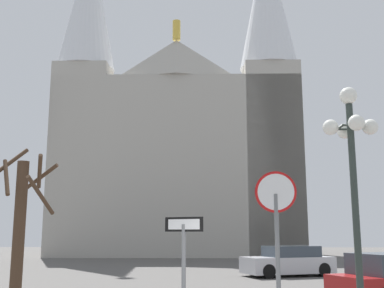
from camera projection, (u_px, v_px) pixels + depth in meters
cathedral at (178, 148)px, 44.64m from camera, size 21.91×12.96×30.63m
stop_sign at (277, 227)px, 8.25m from camera, size 0.72×0.19×3.14m
one_way_arrow_sign at (184, 270)px, 7.57m from camera, size 0.64×0.37×2.32m
street_lamp at (352, 162)px, 11.09m from camera, size 1.30×1.30×5.50m
bare_tree at (20, 226)px, 12.52m from camera, size 1.53×1.62×4.41m
parked_car_near_silver at (288, 262)px, 22.71m from camera, size 4.62×3.17×1.41m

